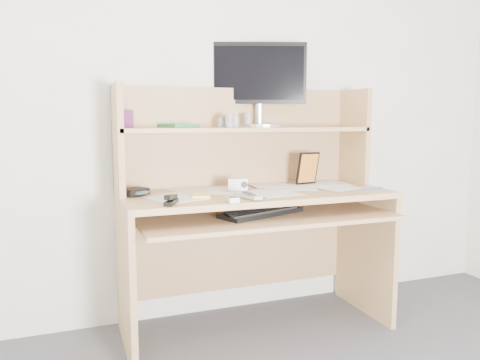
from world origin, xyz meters
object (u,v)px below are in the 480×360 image
object	(u,v)px
keyboard	(261,212)
game_case	(308,168)
tv_remote	(249,196)
monitor	(258,82)
desk	(251,199)

from	to	relation	value
keyboard	game_case	distance (m)	0.49
keyboard	tv_remote	bearing A→B (deg)	-160.25
game_case	monitor	size ratio (longest dim) A/B	0.35
desk	tv_remote	distance (m)	0.32
keyboard	tv_remote	xyz separation A→B (m)	(-0.10, -0.08, 0.10)
game_case	desk	bearing A→B (deg)	176.42
desk	monitor	xyz separation A→B (m)	(0.11, 0.17, 0.64)
keyboard	game_case	bearing A→B (deg)	11.12
desk	monitor	size ratio (longest dim) A/B	2.65
desk	game_case	distance (m)	0.39
keyboard	monitor	distance (m)	0.77
desk	tv_remote	xyz separation A→B (m)	(-0.13, -0.28, 0.07)
tv_remote	monitor	distance (m)	0.76
tv_remote	monitor	xyz separation A→B (m)	(0.24, 0.45, 0.57)
monitor	tv_remote	bearing A→B (deg)	-98.36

